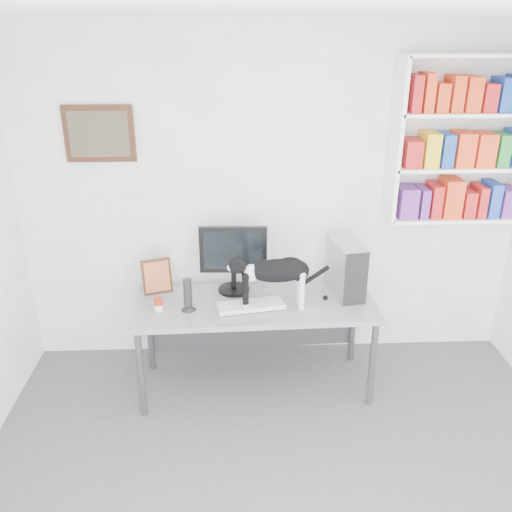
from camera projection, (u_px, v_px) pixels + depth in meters
name	position (u px, v px, depth m)	size (l,w,h in m)	color
room	(304.00, 332.00, 2.48)	(4.01, 4.01, 2.70)	#545459
bookshelf	(462.00, 141.00, 4.04)	(1.03, 0.28, 1.24)	white
wall_art	(99.00, 134.00, 4.02)	(0.52, 0.04, 0.42)	#3F2014
desk	(255.00, 345.00, 4.18)	(1.78, 0.69, 0.74)	gray
monitor	(233.00, 259.00, 4.10)	(0.51, 0.24, 0.54)	black
keyboard	(251.00, 305.00, 3.95)	(0.49, 0.19, 0.04)	beige
pc_tower	(346.00, 268.00, 4.10)	(0.19, 0.42, 0.42)	#A9AAAE
speaker	(188.00, 294.00, 3.88)	(0.11, 0.11, 0.25)	black
leaning_print	(157.00, 276.00, 4.14)	(0.22, 0.09, 0.28)	#3F2014
soup_can	(158.00, 304.00, 3.90)	(0.06, 0.06, 0.10)	#A5240E
cat	(276.00, 283.00, 3.87)	(0.65, 0.17, 0.40)	black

